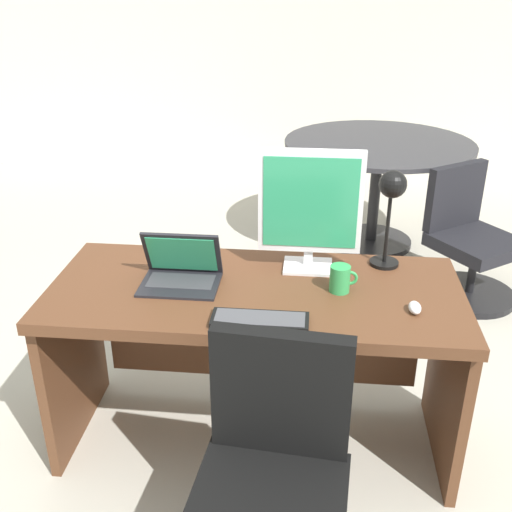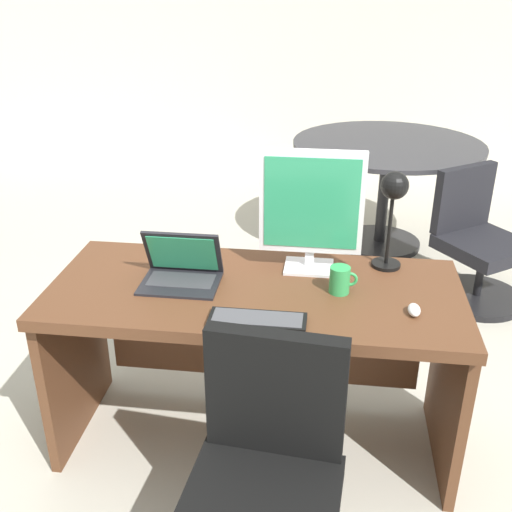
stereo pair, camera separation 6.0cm
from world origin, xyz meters
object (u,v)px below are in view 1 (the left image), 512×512
object	(u,v)px
monitor	(310,206)
keyboard	(260,320)
desk_lamp	(391,197)
coffee_mug	(340,279)
meeting_table	(377,167)
office_chair	(271,507)
meeting_chair_near	(469,248)
desk	(256,327)
mouse	(415,308)
laptop	(181,267)

from	to	relation	value
monitor	keyboard	distance (m)	0.54
desk_lamp	coffee_mug	distance (m)	0.39
keyboard	meeting_table	size ratio (longest dim) A/B	0.26
desk_lamp	monitor	bearing A→B (deg)	-173.00
office_chair	meeting_chair_near	bearing A→B (deg)	63.88
desk	mouse	distance (m)	0.65
mouse	desk_lamp	distance (m)	0.47
mouse	laptop	bearing A→B (deg)	170.25
mouse	desk_lamp	bearing A→B (deg)	101.76
mouse	desk_lamp	world-z (taller)	desk_lamp
monitor	laptop	world-z (taller)	monitor
meeting_table	mouse	bearing A→B (deg)	-91.52
desk	meeting_table	distance (m)	2.22
desk	meeting_chair_near	bearing A→B (deg)	50.02
meeting_table	meeting_chair_near	size ratio (longest dim) A/B	1.64
desk	meeting_chair_near	world-z (taller)	meeting_chair_near
office_chair	meeting_chair_near	size ratio (longest dim) A/B	1.12
desk_lamp	meeting_chair_near	world-z (taller)	desk_lamp
laptop	office_chair	distance (m)	0.95
monitor	keyboard	world-z (taller)	monitor
monitor	laptop	xyz separation A→B (m)	(-0.49, -0.17, -0.21)
office_chair	desk_lamp	bearing A→B (deg)	67.25
coffee_mug	desk_lamp	bearing A→B (deg)	50.16
keyboard	office_chair	size ratio (longest dim) A/B	0.38
desk	desk_lamp	bearing A→B (deg)	20.47
mouse	office_chair	bearing A→B (deg)	-128.85
meeting_chair_near	desk_lamp	bearing A→B (deg)	-118.61
desk	office_chair	xyz separation A→B (m)	(0.12, -0.75, -0.18)
meeting_chair_near	laptop	bearing A→B (deg)	-136.06
mouse	coffee_mug	world-z (taller)	coffee_mug
desk	office_chair	world-z (taller)	office_chair
desk	monitor	xyz separation A→B (m)	(0.20, 0.15, 0.48)
desk_lamp	coffee_mug	size ratio (longest dim) A/B	3.89
monitor	coffee_mug	bearing A→B (deg)	-56.21
keyboard	mouse	xyz separation A→B (m)	(0.55, 0.13, 0.01)
laptop	desk_lamp	xyz separation A→B (m)	(0.81, 0.21, 0.24)
laptop	meeting_table	distance (m)	2.35
monitor	coffee_mug	xyz separation A→B (m)	(0.13, -0.19, -0.22)
office_chair	monitor	bearing A→B (deg)	85.04
desk	office_chair	bearing A→B (deg)	-80.80
monitor	mouse	distance (m)	0.57
coffee_mug	meeting_table	size ratio (longest dim) A/B	0.08
coffee_mug	mouse	bearing A→B (deg)	-26.30
meeting_chair_near	coffee_mug	bearing A→B (deg)	-120.59
mouse	office_chair	size ratio (longest dim) A/B	0.09
laptop	coffee_mug	world-z (taller)	laptop
keyboard	mouse	size ratio (longest dim) A/B	4.30
keyboard	meeting_chair_near	distance (m)	2.09
keyboard	meeting_chair_near	xyz separation A→B (m)	(1.13, 1.70, -0.44)
coffee_mug	meeting_chair_near	bearing A→B (deg)	59.41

